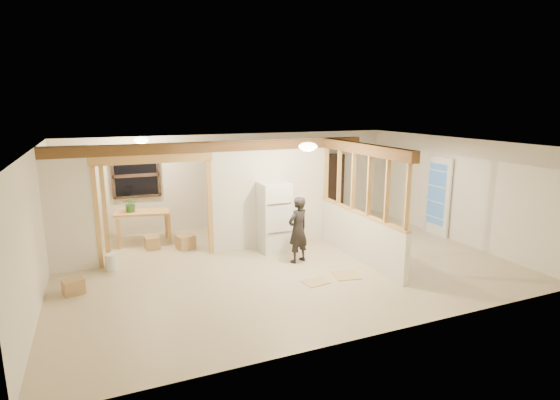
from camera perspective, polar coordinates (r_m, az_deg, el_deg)
name	(u,v)px	position (r m, az deg, el deg)	size (l,w,h in m)	color
floor	(283,263)	(9.32, 0.41, -8.18)	(9.00, 6.50, 0.01)	#C4B291
ceiling	(283,144)	(8.76, 0.43, 7.34)	(9.00, 6.50, 0.01)	white
wall_back	(236,180)	(11.96, -5.72, 2.60)	(9.00, 0.01, 2.50)	silver
wall_front	(375,254)	(6.22, 12.36, -6.88)	(9.00, 0.01, 2.50)	silver
wall_left	(35,228)	(8.34, -29.36, -3.26)	(0.01, 6.50, 2.50)	silver
wall_right	(452,189)	(11.46, 21.59, 1.36)	(0.01, 6.50, 2.50)	silver
partition_left_stub	(68,210)	(9.46, -25.90, -1.21)	(0.90, 0.12, 2.50)	silver
partition_center	(271,193)	(10.12, -1.21, 0.87)	(2.80, 0.12, 2.50)	silver
doorway_frame	(156,210)	(9.53, -15.90, -1.26)	(2.46, 0.14, 2.20)	tan
header_beam_back	(219,146)	(9.58, -7.98, 6.94)	(7.00, 0.18, 0.22)	brown
header_beam_right	(362,149)	(9.18, 10.72, 6.61)	(0.18, 3.30, 0.22)	brown
pony_wall	(359,236)	(9.55, 10.27, -4.69)	(0.12, 3.20, 1.00)	silver
stud_partition	(361,183)	(9.28, 10.54, 2.18)	(0.14, 3.20, 1.32)	tan
window_back	(136,176)	(11.36, -18.28, 3.05)	(1.12, 0.10, 1.10)	black
french_door	(437,196)	(11.74, 19.86, 0.49)	(0.12, 0.86, 2.00)	white
ceiling_dome_main	(308,147)	(8.44, 3.67, 6.98)	(0.36, 0.36, 0.16)	#FFEABF
ceiling_dome_util	(141,140)	(10.40, -17.67, 7.45)	(0.32, 0.32, 0.14)	#FFEABF
hanging_bulb	(169,156)	(9.79, -14.24, 5.62)	(0.07, 0.07, 0.07)	#FFD88C
refrigerator	(274,217)	(9.86, -0.77, -2.21)	(0.65, 0.63, 1.57)	white
woman	(298,230)	(9.15, 2.36, -3.89)	(0.52, 0.34, 1.41)	black
work_table	(143,227)	(10.99, -17.40, -3.38)	(1.24, 0.62, 0.78)	tan
potted_plant	(131,204)	(10.85, -18.93, -0.45)	(0.36, 0.31, 0.40)	#2B6124
shop_vac	(74,245)	(10.28, -25.33, -5.38)	(0.53, 0.53, 0.69)	#A3210C
bookshelf	(328,186)	(12.86, 6.23, 1.82)	(0.93, 0.31, 1.85)	black
bucket	(112,262)	(9.50, -21.09, -7.57)	(0.26, 0.26, 0.33)	silver
box_util_a	(186,242)	(10.36, -12.22, -5.38)	(0.37, 0.32, 0.32)	#AC8353
box_util_b	(152,243)	(10.54, -16.34, -5.37)	(0.31, 0.31, 0.29)	#AC8353
box_front	(73,287)	(8.62, -25.37, -10.19)	(0.34, 0.27, 0.27)	#AC8353
floor_panel_near	(346,275)	(8.73, 8.67, -9.69)	(0.48, 0.48, 0.02)	tan
floor_panel_far	(316,282)	(8.36, 4.68, -10.63)	(0.45, 0.36, 0.01)	tan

